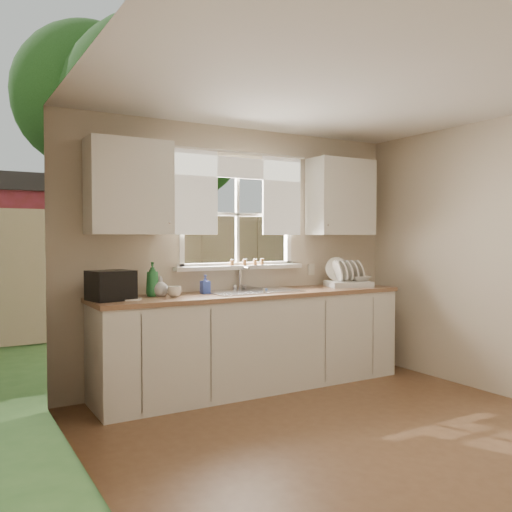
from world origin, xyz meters
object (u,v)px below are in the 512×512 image
cup (174,292)px  dish_rack (348,279)px  black_appliance (111,285)px  soap_bottle_a (152,279)px

cup → dish_rack: bearing=-8.6°
dish_rack → cup: 1.93m
dish_rack → black_appliance: size_ratio=1.54×
soap_bottle_a → black_appliance: (-0.39, -0.11, -0.03)m
cup → black_appliance: bearing=166.6°
soap_bottle_a → dish_rack: bearing=6.3°
cup → black_appliance: black_appliance is taller
dish_rack → cup: dish_rack is taller
dish_rack → soap_bottle_a: size_ratio=1.71×
soap_bottle_a → cup: bearing=-37.1°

